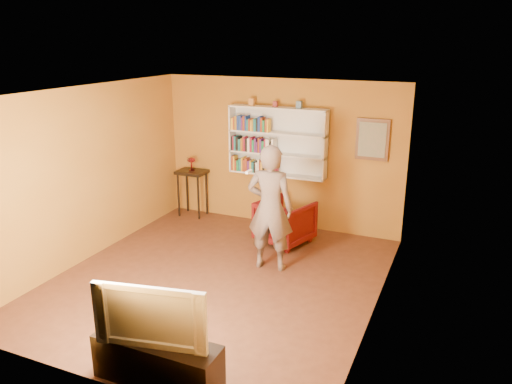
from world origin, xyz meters
TOP-DOWN VIEW (x-y plane):
  - room_shell at (0.00, 0.00)m, footprint 5.30×5.80m
  - bookshelf at (0.00, 2.41)m, footprint 1.80×0.29m
  - books_row_lower at (-0.42, 2.30)m, footprint 0.88×0.19m
  - books_row_middle at (-0.44, 2.30)m, footprint 0.83×0.19m
  - books_row_upper at (-0.50, 2.30)m, footprint 0.73×0.18m
  - ornament_left at (-0.50, 2.35)m, footprint 0.09×0.09m
  - ornament_centre at (-0.05, 2.35)m, footprint 0.07×0.07m
  - ornament_right at (0.39, 2.35)m, footprint 0.09×0.09m
  - framed_painting at (1.65, 2.46)m, footprint 0.55×0.05m
  - console_table at (-1.73, 2.25)m, footprint 0.56×0.42m
  - ruby_lustre at (-1.73, 2.25)m, footprint 0.16×0.16m
  - armchair at (0.41, 1.68)m, footprint 1.02×1.04m
  - person at (0.54, 0.67)m, footprint 0.75×0.54m
  - game_remote at (0.35, 0.33)m, footprint 0.04×0.15m
  - tv_cabinet at (0.49, -2.25)m, footprint 1.35×0.40m
  - television at (0.49, -2.25)m, footprint 1.16×0.37m

SIDE VIEW (x-z plane):
  - tv_cabinet at x=0.49m, z-range 0.00..0.48m
  - armchair at x=0.41m, z-range 0.00..0.75m
  - console_table at x=-1.73m, z-range 0.30..1.21m
  - television at x=0.49m, z-range 0.48..1.14m
  - person at x=0.54m, z-range 0.00..1.92m
  - room_shell at x=0.00m, z-range -0.42..2.46m
  - ruby_lustre at x=-1.73m, z-range 0.97..1.23m
  - books_row_lower at x=-0.42m, z-range 0.99..1.26m
  - books_row_middle at x=-0.44m, z-range 1.38..1.65m
  - game_remote at x=0.35m, z-range 1.57..1.60m
  - bookshelf at x=0.00m, z-range 0.98..2.21m
  - framed_painting at x=1.65m, z-range 1.40..2.10m
  - books_row_upper at x=-0.50m, z-range 1.76..2.03m
  - ornament_centre at x=-0.05m, z-range 2.21..2.31m
  - ornament_right at x=0.39m, z-range 2.21..2.34m
  - ornament_left at x=-0.50m, z-range 2.21..2.34m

